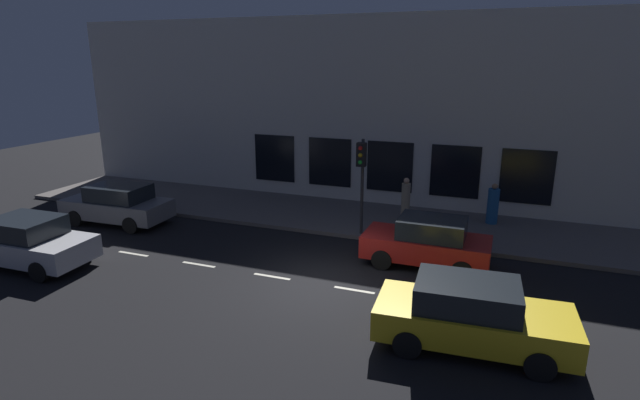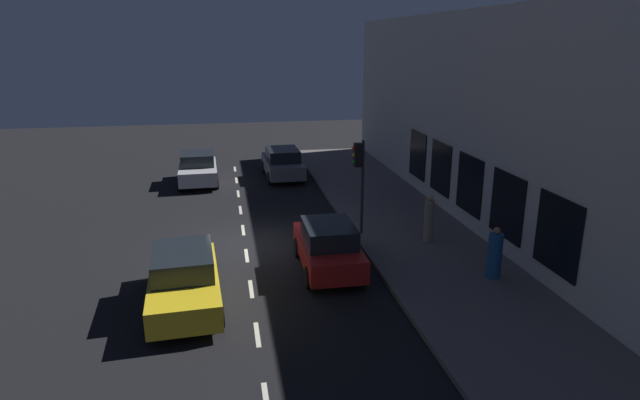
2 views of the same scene
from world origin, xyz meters
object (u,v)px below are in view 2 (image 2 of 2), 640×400
object	(u,v)px
pedestrian_1	(429,219)
parked_car_0	(283,163)
traffic_light	(359,167)
parked_car_3	(198,169)
pedestrian_0	(495,255)
parked_car_1	(328,246)
parked_car_2	(184,279)

from	to	relation	value
pedestrian_1	parked_car_0	bearing A→B (deg)	14.95
traffic_light	parked_car_3	xyz separation A→B (m)	(-6.09, 9.04, -1.89)
traffic_light	parked_car_3	bearing A→B (deg)	123.98
parked_car_0	parked_car_3	xyz separation A→B (m)	(-4.39, -0.50, -0.00)
parked_car_0	pedestrian_0	xyz separation A→B (m)	(4.80, -13.99, 0.08)
parked_car_3	pedestrian_1	bearing A→B (deg)	127.71
parked_car_1	parked_car_2	size ratio (longest dim) A/B	0.89
traffic_light	pedestrian_1	world-z (taller)	traffic_light
parked_car_3	pedestrian_0	bearing A→B (deg)	122.67
parked_car_0	pedestrian_1	distance (m)	11.45
traffic_light	parked_car_0	world-z (taller)	traffic_light
traffic_light	parked_car_2	bearing A→B (deg)	-144.17
parked_car_2	parked_car_3	distance (m)	13.39
parked_car_1	pedestrian_1	distance (m)	4.22
parked_car_0	parked_car_3	bearing A→B (deg)	-175.16
parked_car_2	pedestrian_1	size ratio (longest dim) A/B	2.56
parked_car_1	parked_car_2	xyz separation A→B (m)	(-4.36, -1.67, 0.00)
traffic_light	parked_car_2	world-z (taller)	traffic_light
parked_car_1	pedestrian_0	world-z (taller)	pedestrian_0
parked_car_1	parked_car_3	world-z (taller)	same
parked_car_0	parked_car_3	size ratio (longest dim) A/B	1.10
pedestrian_1	parked_car_2	bearing A→B (deg)	105.36
parked_car_1	pedestrian_1	xyz separation A→B (m)	(3.94, 1.49, 0.17)
parked_car_2	pedestrian_1	bearing A→B (deg)	-162.55
traffic_light	parked_car_0	distance (m)	9.87
parked_car_0	pedestrian_1	size ratio (longest dim) A/B	2.48
parked_car_0	parked_car_2	size ratio (longest dim) A/B	0.97
parked_car_1	pedestrian_1	size ratio (longest dim) A/B	2.27
traffic_light	parked_car_2	distance (m)	7.66
parked_car_1	parked_car_2	distance (m)	4.67
pedestrian_0	pedestrian_1	xyz separation A→B (m)	(-0.81, 3.26, 0.08)
parked_car_1	parked_car_3	xyz separation A→B (m)	(-4.43, 11.72, 0.00)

